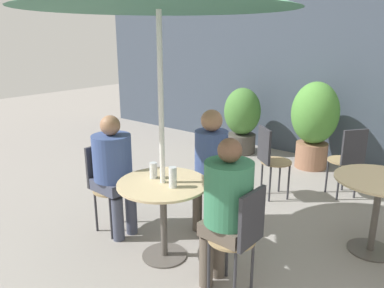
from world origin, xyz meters
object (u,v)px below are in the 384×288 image
object	(u,v)px
cafe_table_near	(163,199)
cafe_table_far	(378,196)
potted_plant_1	(314,120)
bistro_chair_3	(270,156)
bistro_chair_0	(242,232)
bistro_chair_5	(348,156)
potted_plant_0	(242,118)
seated_person_2	(114,166)
beer_glass_0	(173,177)
bistro_chair_1	(218,176)
bistro_chair_2	(106,179)
seated_person_0	(226,203)
beer_glass_1	(153,170)
seated_person_1	(210,160)

from	to	relation	value
cafe_table_near	cafe_table_far	xyz separation A→B (m)	(1.44, 1.25, -0.00)
cafe_table_far	potted_plant_1	size ratio (longest dim) A/B	0.60
cafe_table_far	bistro_chair_3	size ratio (longest dim) A/B	0.88
bistro_chair_0	potted_plant_1	world-z (taller)	potted_plant_1
bistro_chair_5	potted_plant_0	size ratio (longest dim) A/B	0.81
seated_person_2	cafe_table_far	bearing A→B (deg)	-57.83
beer_glass_0	potted_plant_1	world-z (taller)	potted_plant_1
bistro_chair_1	potted_plant_0	size ratio (longest dim) A/B	0.81
bistro_chair_3	beer_glass_0	xyz separation A→B (m)	(0.01, -1.76, 0.27)
bistro_chair_1	beer_glass_0	distance (m)	0.88
bistro_chair_2	beer_glass_0	xyz separation A→B (m)	(0.94, -0.05, 0.27)
seated_person_0	beer_glass_1	bearing A→B (deg)	-91.59
cafe_table_near	seated_person_2	xyz separation A→B (m)	(-0.66, 0.02, 0.16)
bistro_chair_0	potted_plant_0	world-z (taller)	potted_plant_0
seated_person_2	bistro_chair_3	bearing A→B (deg)	-23.05
cafe_table_near	bistro_chair_1	world-z (taller)	bistro_chair_1
seated_person_2	potted_plant_1	world-z (taller)	potted_plant_1
bistro_chair_5	potted_plant_1	bearing A→B (deg)	-100.15
cafe_table_near	seated_person_1	xyz separation A→B (m)	(0.02, 0.66, 0.19)
cafe_table_near	beer_glass_1	bearing A→B (deg)	169.07
seated_person_0	bistro_chair_1	bearing A→B (deg)	-140.50
beer_glass_0	bistro_chair_0	bearing A→B (deg)	0.05
bistro_chair_2	bistro_chair_3	size ratio (longest dim) A/B	1.00
bistro_chair_5	beer_glass_1	xyz separation A→B (m)	(-1.00, -2.27, 0.25)
bistro_chair_2	bistro_chair_0	bearing A→B (deg)	-90.00
bistro_chair_2	seated_person_2	size ratio (longest dim) A/B	0.73
beer_glass_1	bistro_chair_0	bearing A→B (deg)	-3.00
cafe_table_near	bistro_chair_5	xyz separation A→B (m)	(0.87, 2.30, -0.02)
beer_glass_0	beer_glass_1	xyz separation A→B (m)	(-0.27, 0.05, -0.02)
bistro_chair_0	beer_glass_1	world-z (taller)	bistro_chair_0
bistro_chair_0	bistro_chair_3	xyz separation A→B (m)	(-0.67, 1.76, 0.00)
seated_person_2	potted_plant_0	distance (m)	3.12
bistro_chair_1	potted_plant_1	world-z (taller)	potted_plant_1
bistro_chair_0	potted_plant_1	bearing A→B (deg)	-166.07
bistro_chair_3	seated_person_0	distance (m)	1.84
bistro_chair_3	seated_person_0	world-z (taller)	seated_person_0
seated_person_1	beer_glass_1	xyz separation A→B (m)	(-0.15, -0.64, 0.04)
cafe_table_near	bistro_chair_2	size ratio (longest dim) A/B	0.89
bistro_chair_1	potted_plant_0	bearing A→B (deg)	117.49
bistro_chair_3	beer_glass_1	size ratio (longest dim) A/B	6.22
cafe_table_far	potted_plant_1	bearing A→B (deg)	125.18
potted_plant_1	bistro_chair_3	bearing A→B (deg)	-89.59
bistro_chair_0	seated_person_0	size ratio (longest dim) A/B	0.72
cafe_table_near	seated_person_0	world-z (taller)	seated_person_0
seated_person_2	bistro_chair_0	bearing A→B (deg)	-90.00
cafe_table_far	potted_plant_0	distance (m)	3.13
seated_person_0	beer_glass_1	world-z (taller)	seated_person_0
cafe_table_far	bistro_chair_5	xyz separation A→B (m)	(-0.57, 1.05, -0.02)
bistro_chair_0	bistro_chair_5	distance (m)	2.32
bistro_chair_5	cafe_table_far	bearing A→B (deg)	65.95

